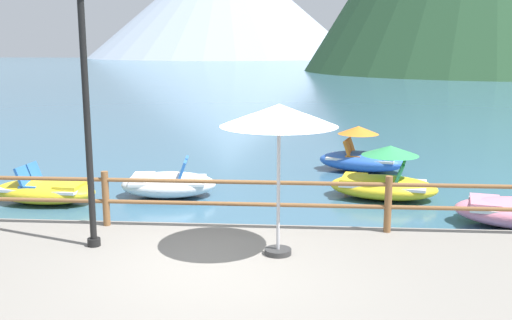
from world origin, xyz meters
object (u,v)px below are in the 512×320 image
Objects in this scene: pedal_boat_1 at (384,181)px; pedal_boat_3 at (362,157)px; beach_umbrella at (279,117)px; pedal_boat_6 at (45,191)px; lamp_post at (85,89)px; pedal_boat_0 at (168,184)px.

pedal_boat_3 is at bearing 94.17° from pedal_boat_1.
pedal_boat_6 is at bearing 143.55° from beach_umbrella.
pedal_boat_3 is at bearing 28.00° from pedal_boat_6.
lamp_post is 7.36m from pedal_boat_1.
pedal_boat_6 is (-2.59, -0.77, -0.02)m from pedal_boat_0.
pedal_boat_3 reaches higher than pedal_boat_6.
pedal_boat_1 is 7.59m from pedal_boat_6.
beach_umbrella is (2.85, -0.15, -0.37)m from lamp_post.
lamp_post is 5.19m from pedal_boat_0.
pedal_boat_0 is at bearing -146.53° from pedal_boat_3.
pedal_boat_0 is (0.14, 4.54, -2.52)m from lamp_post.
lamp_post is at bearing -136.86° from pedal_boat_1.
pedal_boat_0 is (-2.72, 4.69, -2.15)m from beach_umbrella.
beach_umbrella is 0.97× the size of pedal_boat_0.
pedal_boat_0 is 5.66m from pedal_boat_3.
pedal_boat_1 is at bearing 7.43° from pedal_boat_6.
pedal_boat_0 is at bearing 120.10° from beach_umbrella.
lamp_post reaches higher than pedal_boat_1.
pedal_boat_1 is at bearing -85.83° from pedal_boat_3.
lamp_post reaches higher than pedal_boat_0.
pedal_boat_6 is at bearing -172.57° from pedal_boat_1.
pedal_boat_0 reaches higher than pedal_boat_6.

